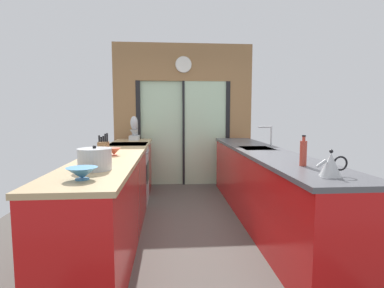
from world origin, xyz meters
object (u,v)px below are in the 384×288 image
knife_block (104,152)px  stand_mixer (134,131)px  oven_range (129,174)px  mixing_bowl_near (82,173)px  soap_bottle (303,153)px  stock_pot (95,159)px  mixing_bowl_far (114,151)px  kettle (331,165)px

knife_block → stand_mixer: (-0.00, 2.50, 0.06)m
oven_range → mixing_bowl_near: bearing=-89.6°
soap_bottle → stock_pot: bearing=-178.4°
mixing_bowl_far → stock_pot: bearing=-90.0°
mixing_bowl_near → kettle: (1.78, -0.03, 0.04)m
mixing_bowl_far → soap_bottle: size_ratio=0.55×
oven_range → stand_mixer: 0.93m
oven_range → kettle: size_ratio=3.86×
mixing_bowl_near → mixing_bowl_far: mixing_bowl_near is taller
stand_mixer → oven_range: bearing=-91.5°
stand_mixer → kettle: stand_mixer is taller
oven_range → knife_block: knife_block is taller
stock_pot → stand_mixer: bearing=90.0°
knife_block → stock_pot: knife_block is taller
stand_mixer → soap_bottle: (1.78, -2.78, -0.04)m
mixing_bowl_near → stand_mixer: stand_mixer is taller
knife_block → stand_mixer: 2.50m
mixing_bowl_near → kettle: kettle is taller
mixing_bowl_near → kettle: bearing=-0.9°
stand_mixer → knife_block: bearing=-90.0°
mixing_bowl_far → stand_mixer: (0.00, 1.98, 0.12)m
mixing_bowl_near → soap_bottle: size_ratio=0.79×
stand_mixer → stock_pot: (-0.00, -2.83, -0.07)m
stock_pot → kettle: size_ratio=1.15×
mixing_bowl_far → stock_pot: size_ratio=0.54×
knife_block → stock_pot: size_ratio=1.02×
stock_pot → mixing_bowl_far: bearing=90.0°
mixing_bowl_near → oven_range: bearing=90.4°
oven_range → soap_bottle: bearing=-49.3°
soap_bottle → oven_range: bearing=130.7°
kettle → mixing_bowl_far: bearing=145.2°
mixing_bowl_near → kettle: 1.78m
stand_mixer → kettle: size_ratio=1.76×
stand_mixer → stock_pot: 2.83m
mixing_bowl_far → kettle: bearing=-34.8°
oven_range → mixing_bowl_far: mixing_bowl_far is taller
stock_pot → oven_range: bearing=90.5°
mixing_bowl_near → soap_bottle: (1.78, 0.42, 0.07)m
mixing_bowl_near → knife_block: 0.70m
oven_range → knife_block: 1.89m
knife_block → stock_pot: 0.33m
mixing_bowl_far → knife_block: (0.00, -0.51, 0.06)m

